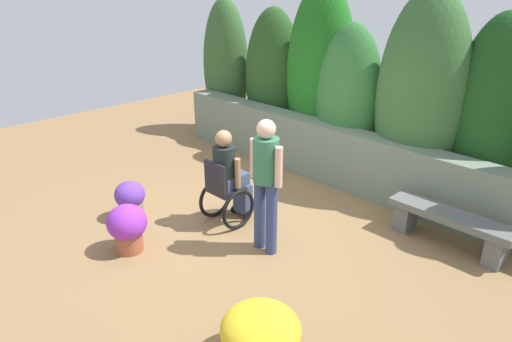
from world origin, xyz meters
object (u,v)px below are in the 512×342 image
Objects in this scene: person_in_wheelchair at (228,180)px; flower_pot_red_accent at (127,226)px; person_standing_companion at (266,178)px; flower_pot_terracotta_by_wall at (260,333)px; stone_bench at (450,224)px; flower_pot_purple_near at (130,199)px.

flower_pot_red_accent is (-0.30, -1.36, -0.29)m from person_in_wheelchair.
flower_pot_red_accent is at bearing -139.01° from person_standing_companion.
flower_pot_red_accent reaches higher than flower_pot_terracotta_by_wall.
flower_pot_purple_near is (-3.40, -2.46, -0.01)m from stone_bench.
person_in_wheelchair is 0.79× the size of person_standing_companion.
person_in_wheelchair is 1.88× the size of flower_pot_terracotta_by_wall.
flower_pot_terracotta_by_wall is (-0.30, -3.01, -0.01)m from stone_bench.
stone_bench is 4.20m from flower_pot_purple_near.
flower_pot_terracotta_by_wall is at bearing -93.55° from stone_bench.
stone_bench is 2.77× the size of flower_pot_purple_near.
flower_pot_red_accent is at bearing -112.63° from person_in_wheelchair.
person_in_wheelchair is 0.93m from person_standing_companion.
flower_pot_terracotta_by_wall is at bearing -45.00° from person_in_wheelchair.
stone_bench is at bearing 23.04° from person_in_wheelchair.
flower_pot_red_accent is (-2.69, -2.92, 0.03)m from stone_bench.
person_standing_companion is at bearing -19.70° from person_in_wheelchair.
person_in_wheelchair is 1.43m from flower_pot_red_accent.
person_in_wheelchair reaches higher than flower_pot_red_accent.
person_standing_companion is 2.13m from flower_pot_purple_near.
flower_pot_purple_near reaches higher than flower_pot_terracotta_by_wall.
stone_bench is at bearing 42.33° from person_standing_companion.
flower_pot_red_accent reaches higher than stone_bench.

